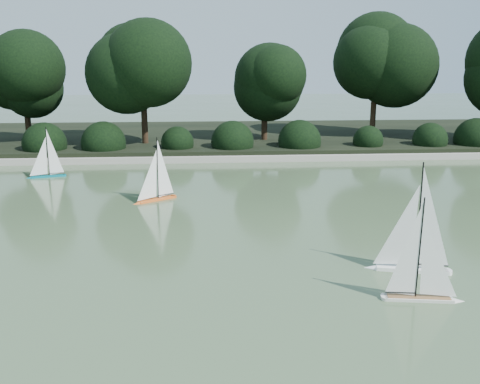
# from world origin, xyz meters

# --- Properties ---
(ground) EXTENTS (80.00, 80.00, 0.00)m
(ground) POSITION_xyz_m (0.00, 0.00, 0.00)
(ground) COLOR #2F4127
(ground) RESTS_ON ground
(pond_coping) EXTENTS (40.00, 0.35, 0.18)m
(pond_coping) POSITION_xyz_m (0.00, 9.00, 0.09)
(pond_coping) COLOR gray
(pond_coping) RESTS_ON ground
(far_bank) EXTENTS (40.00, 8.00, 0.30)m
(far_bank) POSITION_xyz_m (0.00, 13.00, 0.15)
(far_bank) COLOR black
(far_bank) RESTS_ON ground
(tree_line) EXTENTS (26.31, 3.93, 4.39)m
(tree_line) POSITION_xyz_m (1.23, 11.44, 2.64)
(tree_line) COLOR black
(tree_line) RESTS_ON ground
(shrub_hedge) EXTENTS (29.10, 1.10, 1.10)m
(shrub_hedge) POSITION_xyz_m (0.00, 9.90, 0.45)
(shrub_hedge) COLOR black
(shrub_hedge) RESTS_ON ground
(sailboat_white_a) EXTENTS (1.24, 0.49, 1.71)m
(sailboat_white_a) POSITION_xyz_m (1.79, 0.35, 0.27)
(sailboat_white_a) COLOR white
(sailboat_white_a) RESTS_ON ground
(sailboat_white_b) EXTENTS (1.07, 0.32, 1.46)m
(sailboat_white_b) POSITION_xyz_m (1.67, -0.63, 0.22)
(sailboat_white_b) COLOR silver
(sailboat_white_b) RESTS_ON ground
(sailboat_orange) EXTENTS (0.96, 0.73, 1.47)m
(sailboat_orange) POSITION_xyz_m (-2.21, 4.57, 0.23)
(sailboat_orange) COLOR orange
(sailboat_orange) RESTS_ON ground
(sailboat_teal) EXTENTS (1.01, 0.42, 1.39)m
(sailboat_teal) POSITION_xyz_m (-5.24, 7.18, 0.22)
(sailboat_teal) COLOR #056C7D
(sailboat_teal) RESTS_ON ground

